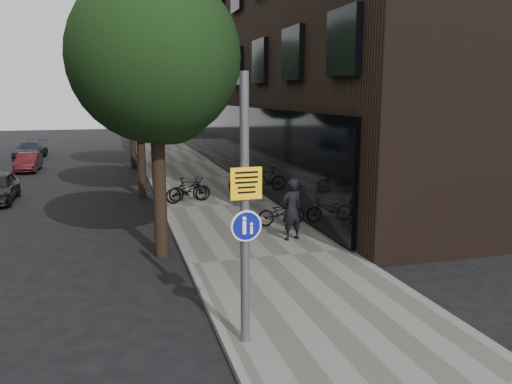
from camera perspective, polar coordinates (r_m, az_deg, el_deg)
name	(u,v)px	position (r m, az deg, el deg)	size (l,w,h in m)	color
ground	(313,313)	(10.49, 6.51, -13.52)	(120.00, 120.00, 0.00)	black
sidewalk	(222,206)	(19.68, -3.95, -1.59)	(4.50, 60.00, 0.12)	slate
curb_edge	(164,209)	(19.35, -10.48, -1.95)	(0.15, 60.00, 0.13)	slate
building_right_dark_brick	(308,20)	(33.45, 5.94, 18.95)	(12.00, 40.00, 18.00)	black
street_tree_near	(157,65)	(13.51, -11.23, 14.06)	(4.40, 4.40, 7.50)	black
street_tree_mid	(139,76)	(21.98, -13.19, 12.73)	(5.00, 5.00, 7.80)	black
street_tree_far	(131,82)	(30.97, -14.09, 12.10)	(5.00, 5.00, 7.80)	black
signpost	(245,211)	(8.29, -1.30, -2.24)	(0.53, 0.15, 4.60)	#595B5E
pedestrian	(292,209)	(14.73, 4.10, -2.00)	(0.67, 0.44, 1.83)	black
parked_bike_facade_near	(281,212)	(16.46, 2.93, -2.33)	(0.57, 1.64, 0.86)	black
parked_bike_facade_far	(249,180)	(21.91, -0.81, 1.35)	(0.52, 1.82, 1.10)	black
parked_bike_curb_near	(188,190)	(20.10, -7.77, 0.23)	(0.66, 1.90, 1.00)	black
parked_bike_curb_far	(188,189)	(20.34, -7.76, 0.31)	(0.45, 1.61, 0.97)	black
parked_car_mid	(28,162)	(31.83, -24.58, 3.13)	(1.13, 3.25, 1.07)	#4C1519
parked_car_far	(30,150)	(38.23, -24.38, 4.39)	(1.66, 4.09, 1.19)	#1B2232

